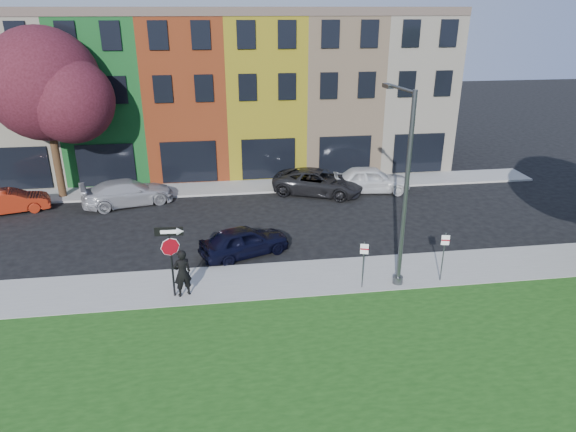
{
  "coord_description": "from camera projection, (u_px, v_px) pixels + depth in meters",
  "views": [
    {
      "loc": [
        -3.19,
        -15.4,
        10.51
      ],
      "look_at": [
        -0.45,
        4.0,
        2.49
      ],
      "focal_mm": 32.0,
      "sensor_mm": 36.0,
      "label": 1
    }
  ],
  "objects": [
    {
      "name": "parking_sign_a",
      "position": [
        364.0,
        259.0,
        20.0
      ],
      "size": [
        0.31,
        0.12,
        1.98
      ],
      "rotation": [
        0.0,
        0.0,
        -0.28
      ],
      "color": "#494C4E",
      "rests_on": "sidewalk_near"
    },
    {
      "name": "street_lamp",
      "position": [
        403.0,
        191.0,
        19.5
      ],
      "size": [
        0.65,
        2.57,
        7.7
      ],
      "rotation": [
        0.0,
        0.0,
        0.14
      ],
      "color": "#494C4E",
      "rests_on": "sidewalk_near"
    },
    {
      "name": "tree_purple",
      "position": [
        47.0,
        87.0,
        28.06
      ],
      "size": [
        7.37,
        6.45,
        9.54
      ],
      "color": "#301E10",
      "rests_on": "sidewalk_far"
    },
    {
      "name": "parking_sign_b",
      "position": [
        444.0,
        251.0,
        20.5
      ],
      "size": [
        0.32,
        0.11,
        2.11
      ],
      "rotation": [
        0.0,
        0.0,
        -0.21
      ],
      "color": "#494C4E",
      "rests_on": "sidewalk_near"
    },
    {
      "name": "rowhouse_block",
      "position": [
        224.0,
        92.0,
        35.71
      ],
      "size": [
        30.0,
        10.12,
        10.0
      ],
      "color": "beige",
      "rests_on": "ground"
    },
    {
      "name": "parked_car_white",
      "position": [
        371.0,
        179.0,
        31.1
      ],
      "size": [
        2.99,
        5.09,
        1.58
      ],
      "primitive_type": "imported",
      "rotation": [
        0.0,
        0.0,
        1.45
      ],
      "color": "silver",
      "rests_on": "ground"
    },
    {
      "name": "stop_sign",
      "position": [
        170.0,
        248.0,
        19.09
      ],
      "size": [
        1.05,
        0.12,
        2.89
      ],
      "rotation": [
        0.0,
        0.0,
        -0.05
      ],
      "color": "black",
      "rests_on": "sidewalk_near"
    },
    {
      "name": "parked_car_dark",
      "position": [
        318.0,
        182.0,
        30.77
      ],
      "size": [
        6.34,
        7.14,
        1.49
      ],
      "primitive_type": "imported",
      "rotation": [
        0.0,
        0.0,
        1.17
      ],
      "color": "black",
      "rests_on": "ground"
    },
    {
      "name": "parked_car_red",
      "position": [
        11.0,
        201.0,
        28.0
      ],
      "size": [
        3.4,
        4.61,
        1.29
      ],
      "primitive_type": "imported",
      "rotation": [
        0.0,
        0.0,
        1.85
      ],
      "color": "maroon",
      "rests_on": "ground"
    },
    {
      "name": "man",
      "position": [
        182.0,
        273.0,
        19.57
      ],
      "size": [
        1.03,
        0.96,
        1.93
      ],
      "primitive_type": "imported",
      "rotation": [
        0.0,
        0.0,
        3.53
      ],
      "color": "black",
      "rests_on": "sidewalk_near"
    },
    {
      "name": "sedan_near",
      "position": [
        244.0,
        241.0,
        23.16
      ],
      "size": [
        4.37,
        5.16,
        1.38
      ],
      "primitive_type": "imported",
      "rotation": [
        0.0,
        0.0,
        1.94
      ],
      "color": "black",
      "rests_on": "ground"
    },
    {
      "name": "ground",
      "position": [
        316.0,
        321.0,
        18.5
      ],
      "size": [
        120.0,
        120.0,
        0.0
      ],
      "primitive_type": "plane",
      "color": "black",
      "rests_on": "ground"
    },
    {
      "name": "sidewalk_near",
      "position": [
        349.0,
        275.0,
        21.49
      ],
      "size": [
        40.0,
        3.0,
        0.12
      ],
      "primitive_type": "cube",
      "color": "gray",
      "rests_on": "ground"
    },
    {
      "name": "parked_car_silver",
      "position": [
        128.0,
        192.0,
        29.1
      ],
      "size": [
        4.86,
        6.17,
        1.46
      ],
      "primitive_type": "imported",
      "rotation": [
        0.0,
        0.0,
        1.87
      ],
      "color": "#A1A1A5",
      "rests_on": "ground"
    },
    {
      "name": "sidewalk_far",
      "position": [
        223.0,
        188.0,
        31.84
      ],
      "size": [
        40.0,
        2.4,
        0.12
      ],
      "primitive_type": "cube",
      "color": "gray",
      "rests_on": "ground"
    }
  ]
}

